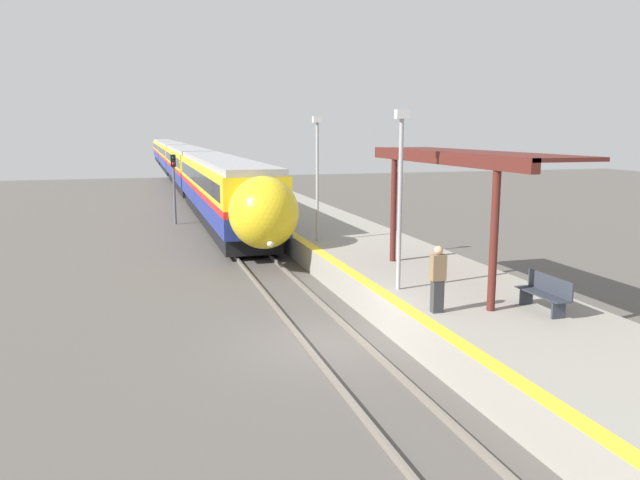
# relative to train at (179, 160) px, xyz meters

# --- Properties ---
(ground_plane) EXTENTS (120.00, 120.00, 0.00)m
(ground_plane) POSITION_rel_train_xyz_m (0.00, -55.61, -2.20)
(ground_plane) COLOR #56514C
(rail_left) EXTENTS (0.08, 90.00, 0.15)m
(rail_left) POSITION_rel_train_xyz_m (-0.72, -55.61, -2.12)
(rail_left) COLOR slate
(rail_left) RESTS_ON ground_plane
(rail_right) EXTENTS (0.08, 90.00, 0.15)m
(rail_right) POSITION_rel_train_xyz_m (0.72, -55.61, -2.12)
(rail_right) COLOR slate
(rail_right) RESTS_ON ground_plane
(train) EXTENTS (2.80, 96.85, 3.84)m
(train) POSITION_rel_train_xyz_m (0.00, 0.00, 0.00)
(train) COLOR black
(train) RESTS_ON ground_plane
(platform_right) EXTENTS (4.83, 64.00, 0.96)m
(platform_right) POSITION_rel_train_xyz_m (3.98, -55.61, -1.72)
(platform_right) COLOR gray
(platform_right) RESTS_ON ground_plane
(platform_bench) EXTENTS (0.44, 1.71, 0.89)m
(platform_bench) POSITION_rel_train_xyz_m (4.94, -57.38, -0.77)
(platform_bench) COLOR #2D333D
(platform_bench) RESTS_ON platform_right
(person_waiting) EXTENTS (0.36, 0.22, 1.66)m
(person_waiting) POSITION_rel_train_xyz_m (2.34, -56.73, -0.39)
(person_waiting) COLOR #333338
(person_waiting) RESTS_ON platform_right
(railway_signal) EXTENTS (0.28, 0.28, 4.00)m
(railway_signal) POSITION_rel_train_xyz_m (-2.53, -33.39, 0.27)
(railway_signal) COLOR #59595E
(railway_signal) RESTS_ON ground_plane
(lamppost_near) EXTENTS (0.36, 0.20, 4.94)m
(lamppost_near) POSITION_rel_train_xyz_m (2.33, -54.38, 1.61)
(lamppost_near) COLOR #9E9EA3
(lamppost_near) RESTS_ON platform_right
(lamppost_mid) EXTENTS (0.36, 0.20, 4.94)m
(lamppost_mid) POSITION_rel_train_xyz_m (2.33, -46.21, 1.61)
(lamppost_mid) COLOR #9E9EA3
(lamppost_mid) RESTS_ON platform_right
(station_canopy) EXTENTS (2.02, 9.20, 3.82)m
(station_canopy) POSITION_rel_train_xyz_m (4.26, -53.86, 2.29)
(station_canopy) COLOR #511E19
(station_canopy) RESTS_ON platform_right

